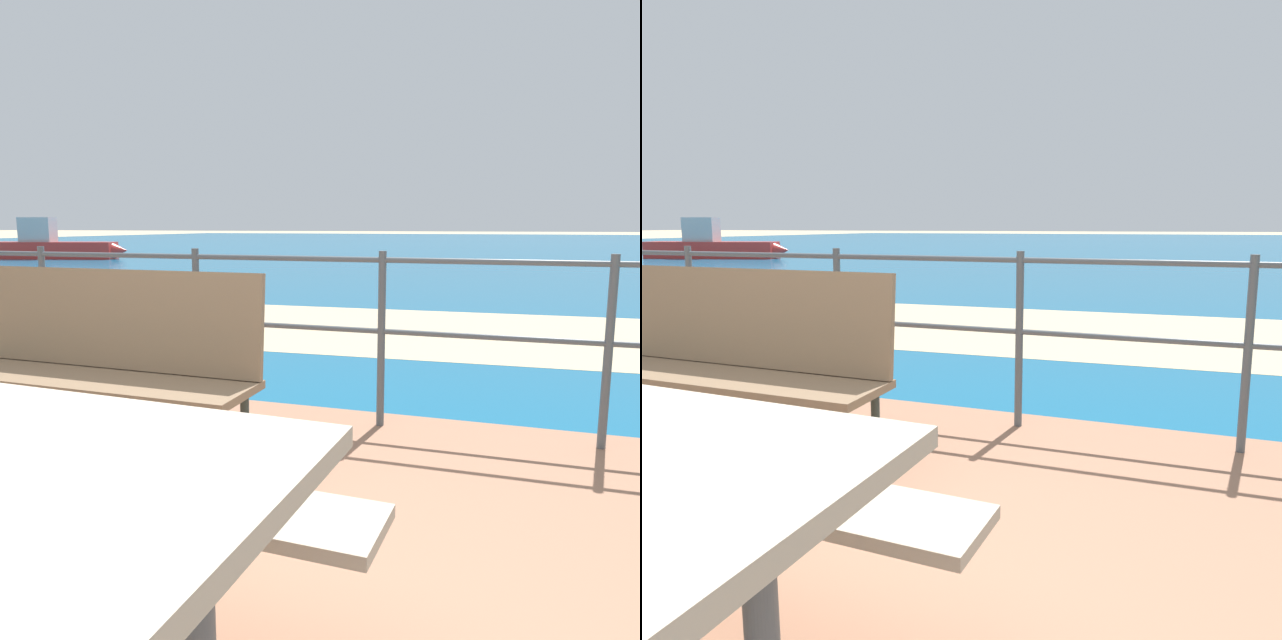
# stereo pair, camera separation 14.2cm
# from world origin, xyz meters

# --- Properties ---
(sea_water) EXTENTS (90.00, 90.00, 0.01)m
(sea_water) POSITION_xyz_m (0.00, 40.00, 0.01)
(sea_water) COLOR #145B84
(sea_water) RESTS_ON ground
(beach_strip) EXTENTS (54.08, 5.36, 0.01)m
(beach_strip) POSITION_xyz_m (0.00, 5.91, 0.01)
(beach_strip) COLOR tan
(beach_strip) RESTS_ON ground
(park_bench) EXTENTS (1.57, 0.46, 0.95)m
(park_bench) POSITION_xyz_m (-0.52, 1.36, 0.63)
(park_bench) COLOR #7A6047
(park_bench) RESTS_ON patio_paving
(railing_fence) EXTENTS (5.94, 0.04, 1.01)m
(railing_fence) POSITION_xyz_m (0.00, 2.37, 0.69)
(railing_fence) COLOR #4C5156
(railing_fence) RESTS_ON patio_paving
(boat_near) EXTENTS (5.31, 2.16, 1.49)m
(boat_near) POSITION_xyz_m (-14.70, 16.73, 0.46)
(boat_near) COLOR red
(boat_near) RESTS_ON sea_water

